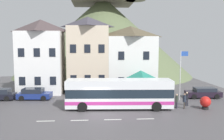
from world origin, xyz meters
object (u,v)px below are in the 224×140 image
object	(u,v)px
parked_car_01	(155,93)
pedestrian_00	(184,100)
hilltop_castle	(103,33)
parked_car_00	(34,94)
public_bench	(146,93)
pedestrian_02	(187,98)
townhouse_00	(41,56)
townhouse_02	(130,59)
transit_bus	(119,94)
harbour_buoy	(205,102)
flagpole	(181,71)
townhouse_01	(88,54)
parked_car_03	(203,93)
bus_shelter	(141,76)
pedestrian_01	(177,101)

from	to	relation	value
parked_car_01	pedestrian_00	world-z (taller)	pedestrian_00
hilltop_castle	parked_car_00	xyz separation A→B (m)	(-9.47, -25.19, -8.65)
public_bench	parked_car_01	bearing A→B (deg)	-23.75
pedestrian_02	public_bench	bearing A→B (deg)	125.84
hilltop_castle	parked_car_00	distance (m)	28.27
townhouse_00	townhouse_02	size ratio (longest dim) A/B	1.08
transit_bus	harbour_buoy	bearing A→B (deg)	-3.46
flagpole	townhouse_01	bearing A→B (deg)	148.95
parked_car_03	parked_car_01	bearing A→B (deg)	-2.11
townhouse_01	public_bench	distance (m)	10.10
parked_car_03	public_bench	size ratio (longest dim) A/B	3.10
public_bench	pedestrian_02	bearing A→B (deg)	-54.16
parked_car_00	pedestrian_00	world-z (taller)	pedestrian_00
townhouse_00	pedestrian_02	world-z (taller)	townhouse_00
hilltop_castle	harbour_buoy	world-z (taller)	hilltop_castle
townhouse_02	parked_car_03	distance (m)	11.08
bus_shelter	pedestrian_01	size ratio (longest dim) A/B	2.37
parked_car_03	flagpole	distance (m)	4.68
hilltop_castle	bus_shelter	world-z (taller)	hilltop_castle
pedestrian_01	harbour_buoy	size ratio (longest dim) A/B	1.12
public_bench	hilltop_castle	bearing A→B (deg)	100.64
bus_shelter	pedestrian_02	world-z (taller)	bus_shelter
townhouse_00	bus_shelter	distance (m)	14.45
flagpole	pedestrian_00	bearing A→B (deg)	-103.64
townhouse_00	pedestrian_01	distance (m)	19.47
townhouse_01	bus_shelter	bearing A→B (deg)	-43.72
pedestrian_02	harbour_buoy	xyz separation A→B (m)	(1.40, -1.59, -0.11)
pedestrian_00	pedestrian_02	distance (m)	1.36
pedestrian_02	public_bench	distance (m)	6.08
townhouse_00	transit_bus	size ratio (longest dim) A/B	0.91
parked_car_03	harbour_buoy	xyz separation A→B (m)	(-2.29, -5.47, 0.11)
harbour_buoy	townhouse_00	bearing A→B (deg)	150.90
parked_car_03	harbour_buoy	world-z (taller)	harbour_buoy
pedestrian_00	townhouse_02	bearing A→B (deg)	111.71
parked_car_00	flagpole	xyz separation A→B (m)	(17.92, -1.86, 2.88)
pedestrian_01	hilltop_castle	bearing A→B (deg)	102.46
townhouse_01	townhouse_02	xyz separation A→B (m)	(6.17, 0.03, -0.65)
townhouse_02	harbour_buoy	xyz separation A→B (m)	(6.35, -11.10, -3.96)
townhouse_01	townhouse_02	distance (m)	6.20
transit_bus	pedestrian_01	size ratio (longest dim) A/B	7.30
transit_bus	flagpole	distance (m)	8.70
townhouse_01	transit_bus	world-z (taller)	townhouse_01
pedestrian_02	pedestrian_00	bearing A→B (deg)	-120.79
parked_car_03	pedestrian_01	distance (m)	7.02
townhouse_02	flagpole	xyz separation A→B (m)	(5.17, -6.86, -1.17)
townhouse_02	hilltop_castle	size ratio (longest dim) A/B	0.24
parked_car_03	pedestrian_00	bearing A→B (deg)	51.88
parked_car_00	flagpole	size ratio (longest dim) A/B	0.69
hilltop_castle	parked_car_01	distance (m)	27.36
townhouse_00	bus_shelter	size ratio (longest dim) A/B	2.80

